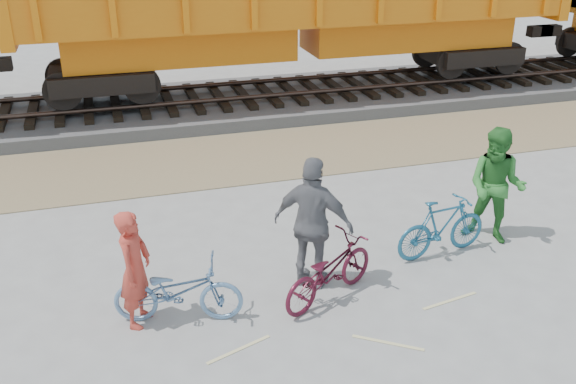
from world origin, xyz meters
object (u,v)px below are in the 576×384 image
(person_solo, at_px, (135,269))
(person_man, at_px, (496,186))
(bicycle_blue, at_px, (178,291))
(bicycle_maroon, at_px, (329,271))
(bicycle_teal, at_px, (442,227))
(person_woman, at_px, (313,224))

(person_solo, height_order, person_man, person_man)
(bicycle_blue, xyz_separation_m, bicycle_maroon, (2.02, -0.09, 0.00))
(bicycle_teal, bearing_deg, person_man, -86.34)
(bicycle_maroon, bearing_deg, person_solo, 57.22)
(bicycle_teal, bearing_deg, bicycle_maroon, 99.85)
(bicycle_teal, height_order, bicycle_maroon, bicycle_teal)
(bicycle_blue, height_order, person_solo, person_solo)
(person_man, bearing_deg, bicycle_teal, -122.67)
(person_man, xyz_separation_m, person_woman, (-3.16, -0.45, 0.03))
(bicycle_blue, xyz_separation_m, person_solo, (-0.50, 0.10, 0.36))
(bicycle_maroon, xyz_separation_m, person_woman, (-0.10, 0.40, 0.53))
(bicycle_maroon, height_order, person_solo, person_solo)
(person_solo, relative_size, person_woman, 0.82)
(bicycle_blue, distance_m, person_solo, 0.62)
(bicycle_teal, distance_m, person_woman, 2.23)
(bicycle_blue, height_order, bicycle_maroon, bicycle_maroon)
(bicycle_teal, bearing_deg, person_solo, 88.08)
(person_man, bearing_deg, bicycle_maroon, -118.47)
(person_woman, bearing_deg, person_solo, 41.81)
(person_man, bearing_deg, person_solo, -127.25)
(bicycle_teal, xyz_separation_m, person_solo, (-4.58, -0.46, 0.32))
(person_woman, bearing_deg, person_man, -135.05)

